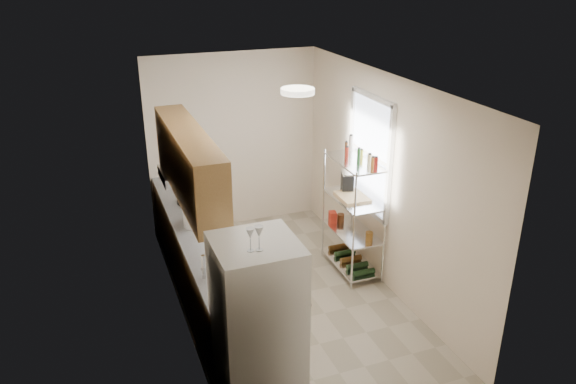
{
  "coord_description": "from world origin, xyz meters",
  "views": [
    {
      "loc": [
        -2.04,
        -5.41,
        3.8
      ],
      "look_at": [
        0.11,
        0.25,
        1.25
      ],
      "focal_mm": 35.0,
      "sensor_mm": 36.0,
      "label": 1
    }
  ],
  "objects_px": {
    "refrigerator": "(258,329)",
    "rice_cooker": "(194,218)",
    "frying_pan_large": "(195,217)",
    "espresso_machine": "(347,182)",
    "cutting_board": "(352,197)"
  },
  "relations": [
    {
      "from": "refrigerator",
      "to": "rice_cooker",
      "type": "distance_m",
      "value": 2.06
    },
    {
      "from": "refrigerator",
      "to": "rice_cooker",
      "type": "xyz_separation_m",
      "value": [
        -0.11,
        2.05,
        0.16
      ]
    },
    {
      "from": "refrigerator",
      "to": "frying_pan_large",
      "type": "distance_m",
      "value": 2.25
    },
    {
      "from": "refrigerator",
      "to": "espresso_machine",
      "type": "height_order",
      "value": "refrigerator"
    },
    {
      "from": "refrigerator",
      "to": "espresso_machine",
      "type": "bearing_deg",
      "value": 48.4
    },
    {
      "from": "refrigerator",
      "to": "rice_cooker",
      "type": "relative_size",
      "value": 7.02
    },
    {
      "from": "rice_cooker",
      "to": "frying_pan_large",
      "type": "height_order",
      "value": "rice_cooker"
    },
    {
      "from": "frying_pan_large",
      "to": "cutting_board",
      "type": "bearing_deg",
      "value": 9.99
    },
    {
      "from": "cutting_board",
      "to": "espresso_machine",
      "type": "height_order",
      "value": "espresso_machine"
    },
    {
      "from": "refrigerator",
      "to": "espresso_machine",
      "type": "relative_size",
      "value": 6.67
    },
    {
      "from": "rice_cooker",
      "to": "espresso_machine",
      "type": "distance_m",
      "value": 2.03
    },
    {
      "from": "rice_cooker",
      "to": "refrigerator",
      "type": "bearing_deg",
      "value": -86.87
    },
    {
      "from": "frying_pan_large",
      "to": "espresso_machine",
      "type": "relative_size",
      "value": 1.13
    },
    {
      "from": "refrigerator",
      "to": "frying_pan_large",
      "type": "bearing_deg",
      "value": 91.47
    },
    {
      "from": "frying_pan_large",
      "to": "cutting_board",
      "type": "height_order",
      "value": "cutting_board"
    }
  ]
}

